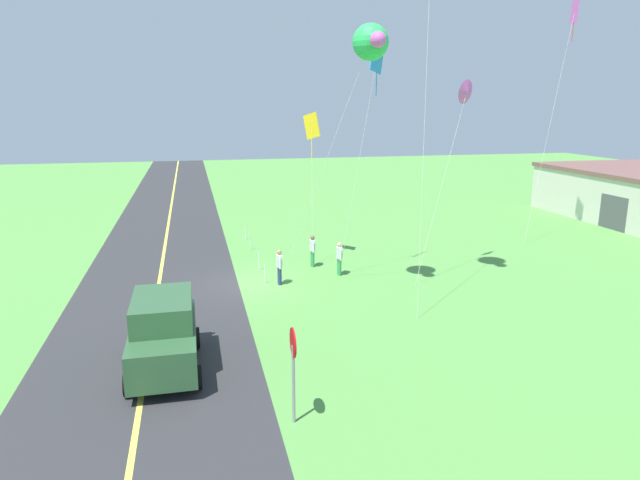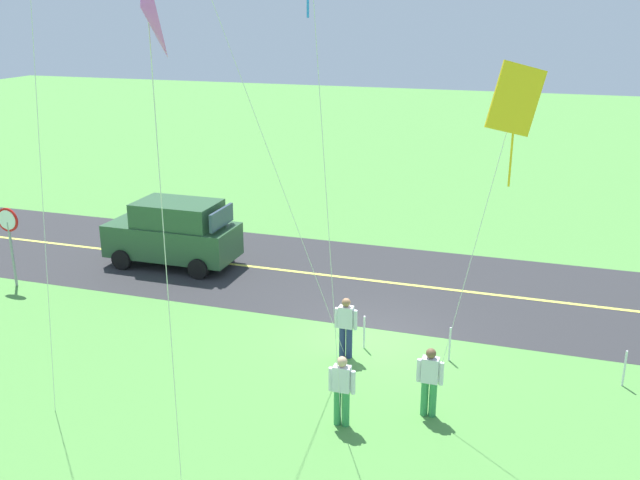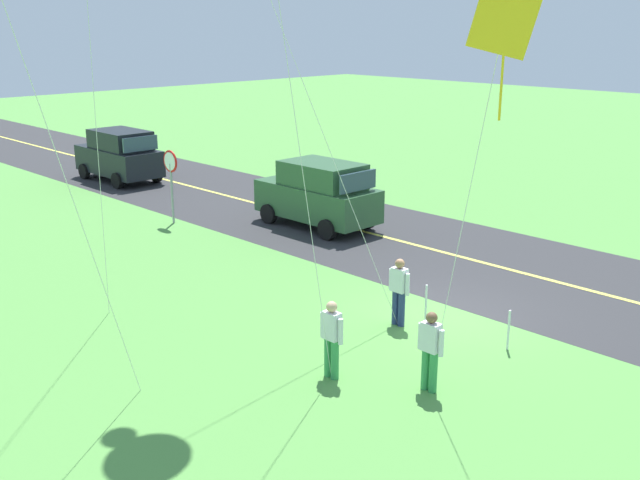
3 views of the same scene
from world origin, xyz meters
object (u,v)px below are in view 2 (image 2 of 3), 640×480
at_px(person_child_watcher, 342,389).
at_px(kite_green_far, 148,9).
at_px(car_suv_foreground, 174,232).
at_px(person_adult_companion, 346,326).
at_px(person_adult_near, 430,380).
at_px(kite_red_low, 515,106).
at_px(stop_sign, 9,231).

relative_size(person_child_watcher, kite_green_far, 0.18).
height_order(car_suv_foreground, person_adult_companion, car_suv_foreground).
height_order(person_adult_near, kite_red_low, kite_red_low).
bearing_deg(kite_red_low, stop_sign, -13.93).
relative_size(stop_sign, person_adult_near, 1.60).
distance_m(car_suv_foreground, person_child_watcher, 11.23).
distance_m(car_suv_foreground, kite_green_far, 17.17).
distance_m(stop_sign, kite_red_low, 16.23).
bearing_deg(kite_green_far, stop_sign, -41.40).
relative_size(person_adult_near, person_child_watcher, 1.00).
distance_m(stop_sign, person_adult_near, 14.18).
height_order(car_suv_foreground, person_adult_near, car_suv_foreground).
bearing_deg(person_child_watcher, kite_red_low, -102.74).
relative_size(car_suv_foreground, person_adult_companion, 2.75).
bearing_deg(person_adult_near, stop_sign, -10.08).
bearing_deg(stop_sign, person_adult_near, 165.83).
distance_m(person_child_watcher, kite_red_low, 6.62).
xyz_separation_m(car_suv_foreground, person_child_watcher, (-8.18, 7.69, -0.29)).
relative_size(person_adult_companion, kite_red_low, 0.21).
bearing_deg(kite_green_far, kite_red_low, -117.76).
height_order(car_suv_foreground, person_child_watcher, car_suv_foreground).
bearing_deg(person_child_watcher, kite_green_far, 149.92).
bearing_deg(kite_green_far, person_adult_near, -107.53).
distance_m(person_adult_near, person_child_watcher, 1.92).
relative_size(person_adult_companion, person_child_watcher, 1.00).
bearing_deg(kite_red_low, person_child_watcher, 12.86).
bearing_deg(car_suv_foreground, person_adult_near, 145.57).
height_order(stop_sign, kite_green_far, kite_green_far).
distance_m(car_suv_foreground, kite_red_low, 14.31).
bearing_deg(stop_sign, person_adult_companion, 172.85).
distance_m(person_adult_near, person_adult_companion, 3.19).
xyz_separation_m(person_adult_companion, kite_green_far, (-0.31, 8.80, 7.55)).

